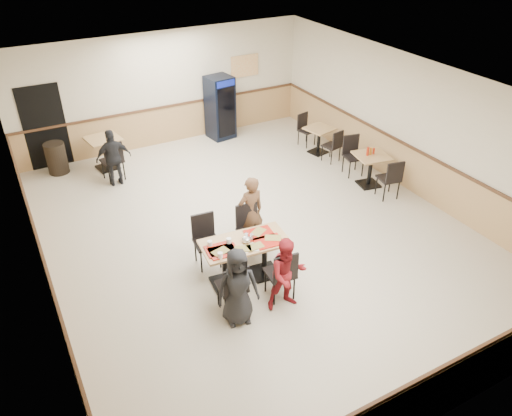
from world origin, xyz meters
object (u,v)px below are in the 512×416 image
diner_man_opposite (251,212)px  lone_diner (114,158)px  main_table (245,254)px  pepsi_cooler (220,108)px  trash_bin (57,158)px  diner_woman_left (238,287)px  back_table (105,148)px  side_table_far (319,136)px  diner_woman_right (287,274)px  side_table_near (371,165)px

diner_man_opposite → lone_diner: diner_man_opposite is taller
main_table → pepsi_cooler: pepsi_cooler is taller
main_table → trash_bin: 6.22m
diner_woman_left → lone_diner: (-0.49, 5.40, 0.01)m
pepsi_cooler → back_table: bearing=178.7°
main_table → trash_bin: main_table is taller
lone_diner → side_table_far: size_ratio=1.76×
lone_diner → pepsi_cooler: pepsi_cooler is taller
diner_woman_left → side_table_far: 6.53m
main_table → back_table: back_table is taller
lone_diner → side_table_far: 5.25m
pepsi_cooler → main_table: bearing=-119.4°
trash_bin → diner_woman_left: bearing=-76.5°
diner_woman_left → diner_man_opposite: 2.06m
diner_woman_left → trash_bin: 6.88m
diner_man_opposite → diner_woman_right: bearing=77.9°
diner_woman_right → pepsi_cooler: size_ratio=0.76×
diner_woman_right → lone_diner: (-1.34, 5.48, 0.03)m
main_table → pepsi_cooler: bearing=74.5°
side_table_near → trash_bin: (-6.33, 4.19, -0.13)m
trash_bin → lone_diner: bearing=-49.0°
diner_man_opposite → lone_diner: size_ratio=1.08×
lone_diner → trash_bin: bearing=-46.3°
main_table → diner_man_opposite: size_ratio=1.05×
diner_woman_right → side_table_far: size_ratio=1.69×
main_table → diner_man_opposite: (0.57, 0.86, 0.21)m
main_table → lone_diner: 4.67m
diner_man_opposite → side_table_far: diner_man_opposite is taller
diner_woman_left → trash_bin: bearing=115.4°
diner_woman_left → diner_woman_right: 0.86m
back_table → trash_bin: back_table is taller
side_table_near → back_table: size_ratio=0.96×
side_table_near → pepsi_cooler: pepsi_cooler is taller
side_table_near → back_table: (-5.21, 3.84, 0.03)m
side_table_near → trash_bin: size_ratio=1.09×
lone_diner → side_table_far: lone_diner is taller
diner_woman_left → diner_woman_right: bearing=6.1°
side_table_near → pepsi_cooler: size_ratio=0.49×
diner_woman_right → diner_woman_left: bearing=-177.7°
diner_man_opposite → trash_bin: diner_man_opposite is taller
side_table_near → diner_woman_right: bearing=-146.3°
lone_diner → trash_bin: (-1.11, 1.28, -0.30)m
diner_woman_left → side_table_far: diner_woman_left is taller
trash_bin → back_table: bearing=-17.4°
diner_woman_left → lone_diner: lone_diner is taller
lone_diner → side_table_far: (5.18, -0.86, -0.22)m
main_table → trash_bin: size_ratio=2.02×
diner_woman_left → diner_man_opposite: diner_man_opposite is taller
side_table_far → trash_bin: 6.65m
diner_woman_left → diner_man_opposite: size_ratio=0.91×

